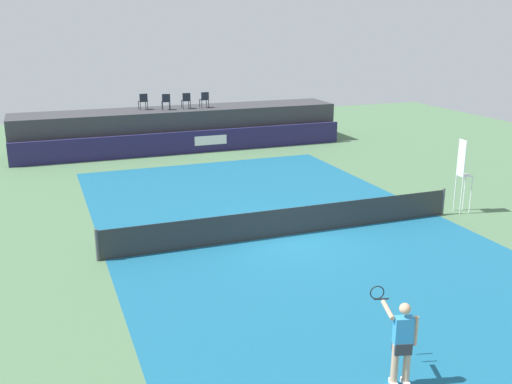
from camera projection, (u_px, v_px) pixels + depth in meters
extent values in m
plane|color=#4C704C|center=(257.00, 209.00, 22.33)|extent=(48.00, 48.00, 0.00)
cube|color=#16597A|center=(288.00, 235.00, 19.63)|extent=(12.00, 22.00, 0.00)
cube|color=#231E4C|center=(188.00, 143.00, 31.59)|extent=(18.00, 0.20, 1.20)
cube|color=white|center=(211.00, 140.00, 31.91)|extent=(1.80, 0.02, 0.50)
cube|color=#38383D|center=(179.00, 128.00, 33.07)|extent=(18.00, 2.80, 2.20)
cylinder|color=#1E232D|center=(146.00, 105.00, 32.52)|extent=(0.04, 0.04, 0.44)
cylinder|color=#1E232D|center=(138.00, 105.00, 32.35)|extent=(0.04, 0.04, 0.44)
cylinder|color=#1E232D|center=(148.00, 106.00, 32.16)|extent=(0.04, 0.04, 0.44)
cylinder|color=#1E232D|center=(140.00, 106.00, 32.00)|extent=(0.04, 0.04, 0.44)
cube|color=#1E232D|center=(143.00, 101.00, 32.19)|extent=(0.47, 0.47, 0.03)
cube|color=#1E232D|center=(144.00, 98.00, 31.95)|extent=(0.44, 0.06, 0.42)
cylinder|color=#1E232D|center=(169.00, 105.00, 32.42)|extent=(0.04, 0.04, 0.44)
cylinder|color=#1E232D|center=(162.00, 105.00, 32.32)|extent=(0.04, 0.04, 0.44)
cylinder|color=#1E232D|center=(170.00, 106.00, 32.04)|extent=(0.04, 0.04, 0.44)
cylinder|color=#1E232D|center=(163.00, 106.00, 31.94)|extent=(0.04, 0.04, 0.44)
cube|color=#1E232D|center=(166.00, 101.00, 32.11)|extent=(0.48, 0.48, 0.03)
cube|color=#1E232D|center=(166.00, 98.00, 31.86)|extent=(0.44, 0.07, 0.42)
cylinder|color=#1E232D|center=(189.00, 104.00, 32.82)|extent=(0.04, 0.04, 0.44)
cylinder|color=#1E232D|center=(182.00, 104.00, 32.69)|extent=(0.04, 0.04, 0.44)
cylinder|color=#1E232D|center=(190.00, 105.00, 32.45)|extent=(0.04, 0.04, 0.44)
cylinder|color=#1E232D|center=(183.00, 105.00, 32.33)|extent=(0.04, 0.04, 0.44)
cube|color=#1E232D|center=(186.00, 100.00, 32.51)|extent=(0.45, 0.45, 0.03)
cube|color=#1E232D|center=(186.00, 97.00, 32.26)|extent=(0.44, 0.04, 0.42)
cylinder|color=#1E232D|center=(206.00, 103.00, 33.23)|extent=(0.04, 0.04, 0.44)
cylinder|color=#1E232D|center=(200.00, 103.00, 33.08)|extent=(0.04, 0.04, 0.44)
cylinder|color=#1E232D|center=(209.00, 104.00, 32.87)|extent=(0.04, 0.04, 0.44)
cylinder|color=#1E232D|center=(202.00, 104.00, 32.72)|extent=(0.04, 0.04, 0.44)
cube|color=#1E232D|center=(204.00, 100.00, 32.91)|extent=(0.46, 0.46, 0.03)
cube|color=#1E232D|center=(205.00, 96.00, 32.66)|extent=(0.44, 0.04, 0.42)
cylinder|color=white|center=(471.00, 195.00, 21.70)|extent=(0.04, 0.04, 1.40)
cylinder|color=white|center=(464.00, 192.00, 22.07)|extent=(0.04, 0.04, 1.40)
cylinder|color=white|center=(461.00, 196.00, 21.60)|extent=(0.04, 0.04, 1.40)
cylinder|color=white|center=(455.00, 193.00, 21.97)|extent=(0.04, 0.04, 1.40)
cube|color=white|center=(465.00, 175.00, 21.63)|extent=(0.48, 0.48, 0.03)
cube|color=white|center=(462.00, 158.00, 21.39)|extent=(0.06, 0.44, 1.33)
cube|color=#2D2D2D|center=(289.00, 222.00, 19.50)|extent=(12.40, 0.02, 0.95)
cylinder|color=#4C4C51|center=(97.00, 245.00, 17.39)|extent=(0.10, 0.10, 1.00)
cylinder|color=#4C4C51|center=(443.00, 202.00, 21.60)|extent=(0.10, 0.10, 1.00)
cube|color=white|center=(405.00, 382.00, 11.55)|extent=(0.18, 0.28, 0.10)
cylinder|color=tan|center=(407.00, 362.00, 11.42)|extent=(0.14, 0.14, 0.82)
cube|color=white|center=(393.00, 383.00, 11.53)|extent=(0.18, 0.28, 0.10)
cylinder|color=tan|center=(395.00, 362.00, 11.40)|extent=(0.14, 0.14, 0.82)
cube|color=#333338|center=(402.00, 347.00, 11.32)|extent=(0.39, 0.30, 0.24)
cube|color=#338CCC|center=(403.00, 330.00, 11.21)|extent=(0.40, 0.29, 0.56)
sphere|color=tan|center=(405.00, 309.00, 11.09)|extent=(0.22, 0.22, 0.22)
cylinder|color=tan|center=(415.00, 331.00, 11.24)|extent=(0.09, 0.09, 0.60)
cylinder|color=tan|center=(388.00, 310.00, 11.37)|extent=(0.25, 0.61, 0.14)
cylinder|color=black|center=(381.00, 299.00, 11.76)|extent=(0.30, 0.11, 0.03)
torus|color=black|center=(377.00, 293.00, 12.04)|extent=(0.30, 0.10, 0.30)
sphere|color=#D8EA33|center=(277.00, 232.00, 19.80)|extent=(0.07, 0.07, 0.07)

